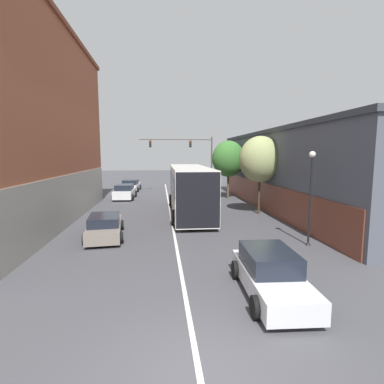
% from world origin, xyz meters
% --- Properties ---
extents(ground_plane, '(160.00, 160.00, 0.00)m').
position_xyz_m(ground_plane, '(0.00, 0.00, 0.00)').
color(ground_plane, '#424247').
extents(lane_center_line, '(0.14, 45.47, 0.01)m').
position_xyz_m(lane_center_line, '(0.00, 16.74, 0.00)').
color(lane_center_line, silver).
rests_on(lane_center_line, ground_plane).
extents(building_right_storefront, '(7.40, 25.39, 6.36)m').
position_xyz_m(building_right_storefront, '(11.02, 17.81, 3.30)').
color(building_right_storefront, '#4C515B').
rests_on(building_right_storefront, ground_plane).
extents(bus, '(3.01, 11.51, 3.54)m').
position_xyz_m(bus, '(1.42, 16.60, 1.99)').
color(bus, silver).
rests_on(bus, ground_plane).
extents(hatchback_foreground, '(2.06, 4.39, 1.41)m').
position_xyz_m(hatchback_foreground, '(2.72, 3.28, 0.67)').
color(hatchback_foreground, silver).
rests_on(hatchback_foreground, ground_plane).
extents(parked_car_left_near, '(2.32, 4.72, 1.23)m').
position_xyz_m(parked_car_left_near, '(-3.77, 10.68, 0.59)').
color(parked_car_left_near, slate).
rests_on(parked_car_left_near, ground_plane).
extents(parked_car_left_mid, '(2.18, 4.37, 1.47)m').
position_xyz_m(parked_car_left_mid, '(-4.33, 24.92, 0.70)').
color(parked_car_left_mid, silver).
rests_on(parked_car_left_mid, ground_plane).
extents(parked_car_left_far, '(2.32, 4.45, 1.38)m').
position_xyz_m(parked_car_left_far, '(-4.36, 31.72, 0.65)').
color(parked_car_left_far, silver).
rests_on(parked_car_left_far, ground_plane).
extents(traffic_signal_gantry, '(8.50, 0.36, 6.48)m').
position_xyz_m(traffic_signal_gantry, '(2.79, 29.46, 4.72)').
color(traffic_signal_gantry, '#514C47').
rests_on(traffic_signal_gantry, ground_plane).
extents(street_lamp, '(0.31, 0.31, 4.61)m').
position_xyz_m(street_lamp, '(6.49, 8.11, 2.66)').
color(street_lamp, black).
rests_on(street_lamp, ground_plane).
extents(street_tree_near, '(3.10, 2.79, 5.81)m').
position_xyz_m(street_tree_near, '(6.63, 16.07, 4.09)').
color(street_tree_near, '#3D2D1E').
rests_on(street_tree_near, ground_plane).
extents(street_tree_far, '(3.30, 2.97, 5.84)m').
position_xyz_m(street_tree_far, '(6.11, 24.16, 4.01)').
color(street_tree_far, brown).
rests_on(street_tree_far, ground_plane).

